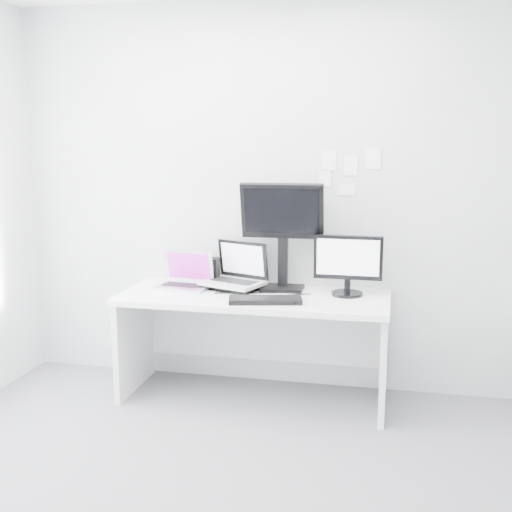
% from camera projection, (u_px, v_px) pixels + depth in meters
% --- Properties ---
extents(ground, '(3.60, 3.60, 0.00)m').
position_uv_depth(ground, '(200.00, 494.00, 3.23)').
color(ground, '#5B5B60').
rests_on(ground, ground).
extents(back_wall, '(3.60, 0.00, 3.60)m').
position_uv_depth(back_wall, '(264.00, 198.00, 4.52)').
color(back_wall, silver).
rests_on(back_wall, ground).
extents(desk, '(1.80, 0.70, 0.73)m').
position_uv_depth(desk, '(254.00, 347.00, 4.36)').
color(desk, white).
rests_on(desk, ground).
extents(macbook, '(0.39, 0.31, 0.27)m').
position_uv_depth(macbook, '(183.00, 270.00, 4.45)').
color(macbook, '#BBBBC0').
rests_on(macbook, desk).
extents(speaker, '(0.11, 0.11, 0.19)m').
position_uv_depth(speaker, '(212.00, 271.00, 4.59)').
color(speaker, black).
rests_on(speaker, desk).
extents(dell_laptop, '(0.49, 0.44, 0.34)m').
position_uv_depth(dell_laptop, '(232.00, 266.00, 4.43)').
color(dell_laptop, '#B7B9BE').
rests_on(dell_laptop, desk).
extents(rear_monitor, '(0.57, 0.22, 0.76)m').
position_uv_depth(rear_monitor, '(282.00, 235.00, 4.38)').
color(rear_monitor, black).
rests_on(rear_monitor, desk).
extents(samsung_monitor, '(0.46, 0.21, 0.42)m').
position_uv_depth(samsung_monitor, '(348.00, 265.00, 4.25)').
color(samsung_monitor, black).
rests_on(samsung_monitor, desk).
extents(keyboard, '(0.49, 0.26, 0.03)m').
position_uv_depth(keyboard, '(265.00, 300.00, 4.10)').
color(keyboard, black).
rests_on(keyboard, desk).
extents(mouse, '(0.12, 0.10, 0.03)m').
position_uv_depth(mouse, '(292.00, 302.00, 4.05)').
color(mouse, black).
rests_on(mouse, desk).
extents(wall_note_0, '(0.10, 0.00, 0.14)m').
position_uv_depth(wall_note_0, '(329.00, 160.00, 4.37)').
color(wall_note_0, white).
rests_on(wall_note_0, back_wall).
extents(wall_note_1, '(0.09, 0.00, 0.13)m').
position_uv_depth(wall_note_1, '(351.00, 166.00, 4.35)').
color(wall_note_1, white).
rests_on(wall_note_1, back_wall).
extents(wall_note_2, '(0.10, 0.00, 0.14)m').
position_uv_depth(wall_note_2, '(373.00, 159.00, 4.31)').
color(wall_note_2, white).
rests_on(wall_note_2, back_wall).
extents(wall_note_3, '(0.11, 0.00, 0.08)m').
position_uv_depth(wall_note_3, '(347.00, 189.00, 4.38)').
color(wall_note_3, white).
rests_on(wall_note_3, back_wall).
extents(wall_note_4, '(0.08, 0.00, 0.11)m').
position_uv_depth(wall_note_4, '(325.00, 179.00, 4.40)').
color(wall_note_4, white).
rests_on(wall_note_4, back_wall).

